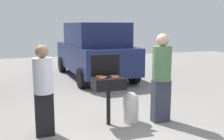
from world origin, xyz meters
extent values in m
plane|color=gray|center=(0.00, 0.00, 0.00)|extent=(24.00, 24.00, 0.00)
cylinder|color=black|center=(0.05, 0.28, 0.36)|extent=(0.08, 0.08, 0.73)
cube|color=black|center=(0.05, 0.28, 0.84)|extent=(0.60, 0.44, 0.22)
cube|color=black|center=(0.05, 0.50, 1.16)|extent=(0.60, 0.05, 0.42)
cylinder|color=#C6593D|center=(0.17, 0.36, 0.96)|extent=(0.13, 0.04, 0.03)
cylinder|color=#C6593D|center=(0.16, 0.17, 0.96)|extent=(0.13, 0.03, 0.03)
cylinder|color=#B74C33|center=(-0.11, 0.18, 0.96)|extent=(0.13, 0.03, 0.03)
cylinder|color=#C6593D|center=(-0.03, 0.30, 0.96)|extent=(0.13, 0.04, 0.03)
cylinder|color=#AD4228|center=(0.15, 0.20, 0.96)|extent=(0.13, 0.04, 0.03)
cylinder|color=#C6593D|center=(-0.10, 0.21, 0.96)|extent=(0.13, 0.04, 0.03)
cylinder|color=#AD4228|center=(0.22, 0.32, 0.96)|extent=(0.13, 0.04, 0.03)
cylinder|color=#B74C33|center=(-0.12, 0.34, 0.96)|extent=(0.13, 0.03, 0.03)
cylinder|color=#AD4228|center=(-0.09, 0.40, 0.96)|extent=(0.13, 0.03, 0.03)
cylinder|color=silver|center=(0.52, 0.28, 0.23)|extent=(0.32, 0.32, 0.46)
sphere|color=silver|center=(0.52, 0.28, 0.46)|extent=(0.31, 0.31, 0.31)
cube|color=black|center=(-1.18, 0.13, 0.39)|extent=(0.32, 0.18, 0.78)
cylinder|color=silver|center=(-1.18, 0.13, 1.08)|extent=(0.34, 0.34, 0.61)
sphere|color=#936B4C|center=(-1.18, 0.13, 1.50)|extent=(0.23, 0.23, 0.23)
cube|color=#333847|center=(1.11, 0.13, 0.43)|extent=(0.36, 0.20, 0.86)
cylinder|color=#4C724C|center=(1.11, 0.13, 1.19)|extent=(0.37, 0.37, 0.68)
sphere|color=tan|center=(1.11, 0.13, 1.66)|extent=(0.25, 0.25, 0.25)
cube|color=navy|center=(0.98, 5.04, 0.77)|extent=(2.19, 4.52, 0.90)
cube|color=navy|center=(0.99, 4.84, 1.62)|extent=(1.93, 2.71, 0.80)
cylinder|color=black|center=(1.98, 3.56, 0.32)|extent=(0.26, 0.65, 0.64)
cylinder|color=black|center=(0.18, 3.44, 0.32)|extent=(0.26, 0.65, 0.64)
cylinder|color=black|center=(1.78, 6.64, 0.32)|extent=(0.26, 0.65, 0.64)
cylinder|color=black|center=(-0.02, 6.52, 0.32)|extent=(0.26, 0.65, 0.64)
camera|label=1|loc=(-1.43, -4.47, 1.95)|focal=42.33mm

